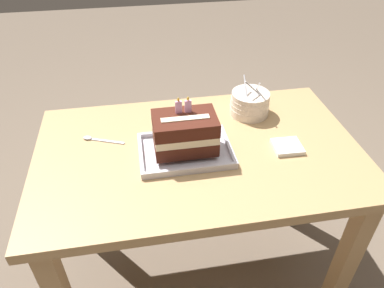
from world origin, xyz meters
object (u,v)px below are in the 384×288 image
foil_tray (185,151)px  birthday_cake (185,132)px  napkin_pile (287,147)px  serving_spoon_near_tray (95,139)px  bowl_stack (250,103)px

foil_tray → birthday_cake: birthday_cake is taller
foil_tray → birthday_cake: (0.00, 0.00, 0.08)m
birthday_cake → napkin_pile: size_ratio=2.08×
serving_spoon_near_tray → foil_tray: bearing=-22.7°
bowl_stack → serving_spoon_near_tray: bowl_stack is taller
foil_tray → birthday_cake: bearing=90.0°
birthday_cake → foil_tray: bearing=-90.0°
birthday_cake → bowl_stack: birthday_cake is taller
napkin_pile → serving_spoon_near_tray: bearing=166.0°
foil_tray → birthday_cake: 0.08m
birthday_cake → napkin_pile: 0.35m
foil_tray → bowl_stack: (0.28, 0.20, 0.04)m
birthday_cake → bowl_stack: 0.35m
birthday_cake → serving_spoon_near_tray: size_ratio=1.37×
foil_tray → serving_spoon_near_tray: 0.33m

